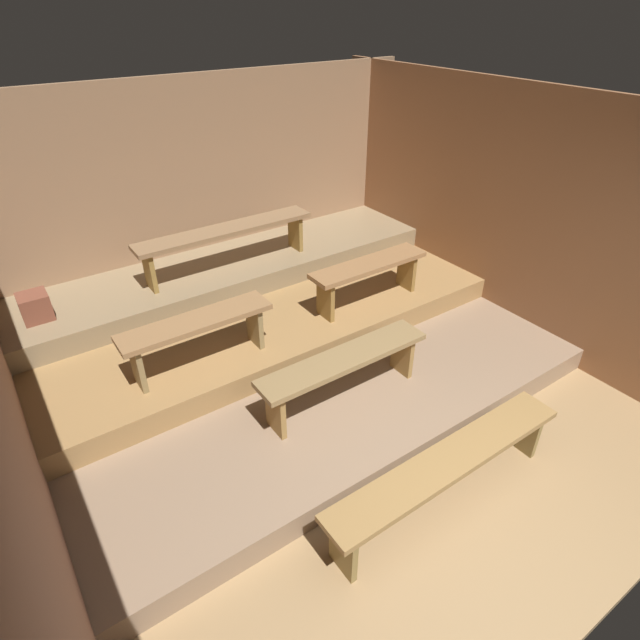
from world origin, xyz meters
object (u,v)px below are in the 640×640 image
(bench_upper_center, at_px, (226,235))
(bench_middle_right, at_px, (369,271))
(bench_floor_center, at_px, (448,466))
(bench_lower_center, at_px, (344,365))
(bench_middle_left, at_px, (197,329))
(wooden_crate_upper, at_px, (35,307))

(bench_upper_center, bearing_deg, bench_middle_right, -48.49)
(bench_floor_center, height_order, bench_upper_center, bench_upper_center)
(bench_floor_center, relative_size, bench_upper_center, 1.07)
(bench_lower_center, bearing_deg, bench_upper_center, 90.99)
(bench_middle_left, relative_size, bench_middle_right, 1.00)
(bench_middle_left, distance_m, bench_upper_center, 1.53)
(bench_middle_left, bearing_deg, bench_upper_center, 53.14)
(bench_upper_center, bearing_deg, bench_lower_center, -89.01)
(bench_middle_left, relative_size, bench_upper_center, 0.67)
(bench_middle_left, xyz_separation_m, wooden_crate_upper, (-1.11, 1.26, -0.01))
(bench_floor_center, distance_m, bench_middle_right, 2.38)
(bench_lower_center, height_order, wooden_crate_upper, wooden_crate_upper)
(bench_floor_center, xyz_separation_m, bench_middle_right, (0.96, 2.13, 0.45))
(bench_lower_center, relative_size, bench_middle_left, 1.20)
(bench_upper_center, distance_m, wooden_crate_upper, 2.03)
(bench_middle_right, relative_size, wooden_crate_upper, 5.20)
(bench_middle_left, bearing_deg, bench_middle_right, 0.00)
(bench_lower_center, xyz_separation_m, bench_upper_center, (-0.04, 2.14, 0.48))
(bench_lower_center, xyz_separation_m, wooden_crate_upper, (-2.05, 2.19, 0.22))
(bench_middle_left, bearing_deg, bench_floor_center, -64.49)
(bench_lower_center, bearing_deg, bench_floor_center, -86.43)
(bench_middle_right, xyz_separation_m, bench_upper_center, (-1.07, 1.21, 0.26))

